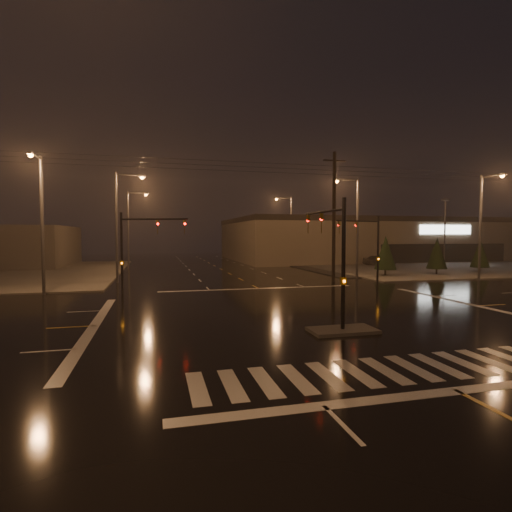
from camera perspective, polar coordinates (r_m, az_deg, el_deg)
The scene contains 22 objects.
ground at distance 22.19m, azimuth 7.62°, elevation -8.31°, with size 140.00×140.00×0.00m, color black.
sidewalk_ne at distance 63.17m, azimuth 22.96°, elevation -1.13°, with size 36.00×36.00×0.12m, color #474540.
median_island at distance 18.61m, azimuth 12.28°, elevation -10.33°, with size 3.00×1.60×0.15m, color #474540.
crosswalk at distance 14.49m, azimuth 21.42°, elevation -14.63°, with size 15.00×2.60×0.01m, color beige.
stop_bar_near at distance 13.01m, azimuth 26.78°, elevation -16.81°, with size 16.00×0.50×0.01m, color beige.
stop_bar_far at distance 32.52m, azimuth 0.38°, elevation -4.67°, with size 16.00×0.50×0.01m, color beige.
parking_lot at distance 64.81m, azimuth 27.56°, elevation -1.15°, with size 50.00×24.00×0.08m, color black.
retail_building at distance 78.99m, azimuth 18.90°, elevation 2.47°, with size 60.20×28.30×7.20m.
signal_mast_median at distance 18.96m, azimuth 11.15°, elevation 1.15°, with size 0.25×4.59×6.00m.
signal_mast_ne at distance 35.08m, azimuth 15.95°, elevation 1.98°, with size 4.84×1.86×6.00m.
signal_mast_nw at distance 30.37m, azimuth -16.82°, elevation 1.83°, with size 4.84×1.86×6.00m.
streetlight_1 at distance 38.35m, azimuth -18.86°, elevation 5.02°, with size 2.77×0.32×10.00m.
streetlight_2 at distance 54.30m, azimuth -17.49°, elevation 4.40°, with size 2.77×0.32×10.00m.
streetlight_3 at distance 41.04m, azimuth 13.91°, elevation 4.95°, with size 2.77×0.32×10.00m.
streetlight_4 at distance 59.43m, azimuth 4.77°, elevation 4.40°, with size 2.77×0.32×10.00m.
streetlight_5 at distance 32.39m, azimuth -28.40°, elevation 5.22°, with size 0.32×2.77×10.00m.
streetlight_6 at distance 43.51m, azimuth 29.71°, elevation 4.53°, with size 0.32×2.77×10.00m.
utility_pole_1 at distance 37.84m, azimuth 11.07°, elevation 5.65°, with size 2.20×0.32×12.00m.
conifer_0 at distance 44.53m, azimuth 18.03°, elevation 0.45°, with size 2.28×2.28×4.26m.
conifer_1 at distance 47.67m, azimuth 24.43°, elevation 0.38°, with size 2.16×2.16×4.07m.
conifer_2 at distance 51.80m, azimuth 29.38°, elevation 0.35°, with size 2.05×2.05×3.90m.
car_parked at distance 58.20m, azimuth 17.15°, elevation -0.64°, with size 1.84×4.58×1.56m, color black.
Camera 1 is at (-8.11, -20.19, 4.34)m, focal length 28.00 mm.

